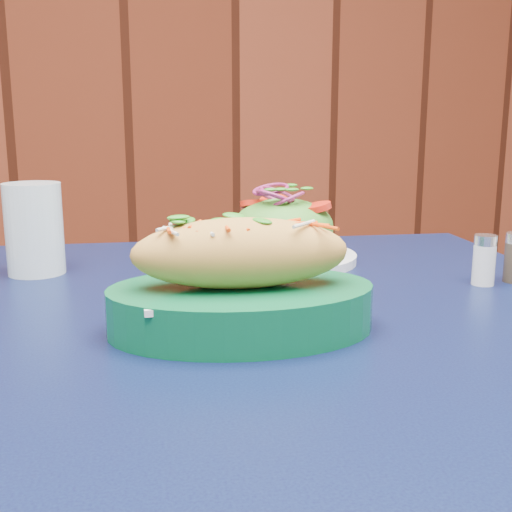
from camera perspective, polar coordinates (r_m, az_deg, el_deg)
name	(u,v)px	position (r m, az deg, el deg)	size (l,w,h in m)	color
cafe_table	(258,387)	(0.71, 0.21, -11.56)	(0.91, 0.91, 0.75)	black
banh_mi_basket	(241,285)	(0.60, -1.33, -2.62)	(0.27, 0.20, 0.12)	#095930
salad_plate	(283,232)	(0.89, 2.42, 2.11)	(0.20, 0.20, 0.11)	white
water_glass	(34,229)	(0.87, -19.11, 2.30)	(0.07, 0.07, 0.12)	silver
salt_shaker	(484,260)	(0.82, 19.62, -0.34)	(0.03, 0.03, 0.06)	white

